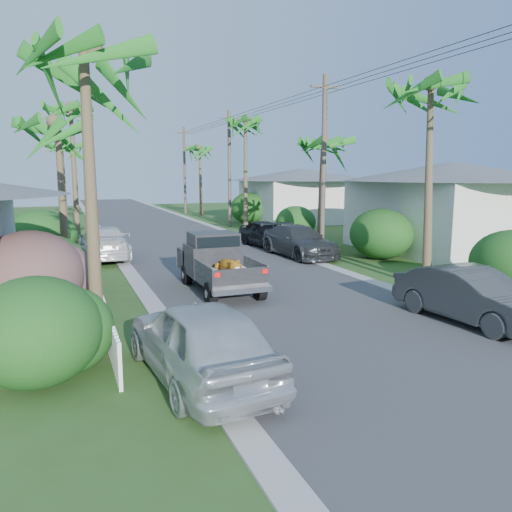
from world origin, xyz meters
name	(u,v)px	position (x,y,z in m)	size (l,w,h in m)	color
ground	(379,352)	(0.00, 0.00, 0.00)	(120.00, 120.00, 0.00)	#314D1C
road	(168,234)	(0.00, 25.00, 0.01)	(8.00, 100.00, 0.02)	#38383A
curb_left	(104,237)	(-4.30, 25.00, 0.03)	(0.60, 100.00, 0.06)	#A5A39E
curb_right	(226,231)	(4.30, 25.00, 0.03)	(0.60, 100.00, 0.06)	#A5A39E
pickup_truck	(216,262)	(-1.69, 7.80, 1.01)	(1.98, 5.12, 2.06)	black
parked_car_rn	(471,296)	(3.81, 1.05, 0.77)	(1.64, 4.69, 1.55)	#2F3234
parked_car_rm	(299,241)	(4.35, 13.16, 0.78)	(2.18, 5.35, 1.55)	#2E3134
parked_car_rf	(267,234)	(4.11, 16.86, 0.76)	(1.80, 4.47, 1.52)	black
parked_car_ln	(200,340)	(-4.40, -0.03, 0.85)	(2.00, 4.98, 1.70)	silver
parked_car_lf	(104,243)	(-5.00, 15.93, 0.81)	(2.27, 5.59, 1.62)	silver
palm_l_a	(83,52)	(-6.20, 3.00, 6.93)	(4.40, 4.40, 8.20)	brown
palm_l_b	(57,123)	(-6.80, 12.00, 6.15)	(4.40, 4.40, 7.40)	brown
palm_l_c	(70,108)	(-6.00, 22.00, 7.91)	(4.40, 4.40, 9.20)	brown
palm_l_d	(61,145)	(-6.50, 34.00, 6.44)	(4.40, 4.40, 7.70)	brown
palm_r_a	(434,86)	(6.30, 6.00, 7.42)	(4.40, 4.40, 8.70)	brown
palm_r_b	(322,141)	(6.60, 15.00, 5.95)	(4.40, 4.40, 7.20)	brown
palm_r_c	(245,120)	(6.20, 26.00, 8.11)	(4.40, 4.40, 9.40)	brown
palm_r_d	(200,148)	(6.50, 40.00, 6.74)	(4.40, 4.40, 8.00)	brown
shrub_l_a	(36,331)	(-7.50, 1.00, 1.10)	(2.60, 2.86, 2.20)	#124019
shrub_l_b	(31,275)	(-7.80, 6.00, 1.30)	(3.00, 3.30, 2.60)	#9E1659
shrub_l_c	(49,262)	(-7.40, 10.00, 1.00)	(2.40, 2.64, 2.00)	#124019
shrub_l_d	(39,233)	(-8.00, 18.00, 1.20)	(3.20, 3.52, 2.40)	#124019
shrub_r_b	(381,234)	(7.80, 11.00, 1.25)	(3.00, 3.30, 2.50)	#124019
shrub_r_c	(296,222)	(7.50, 20.00, 1.05)	(2.60, 2.86, 2.10)	#124019
shrub_r_d	(249,208)	(8.00, 30.00, 1.30)	(3.20, 3.52, 2.60)	#124019
picket_fence	(99,301)	(-6.00, 5.50, 0.50)	(0.10, 11.00, 1.00)	white
house_right_near	(451,210)	(13.00, 12.00, 2.22)	(8.00, 9.00, 4.80)	silver
house_right_far	(302,197)	(13.00, 30.00, 2.12)	(9.00, 8.00, 4.60)	silver
utility_pole_b	(324,165)	(5.60, 13.00, 4.60)	(1.60, 0.26, 9.00)	brown
utility_pole_c	(229,168)	(5.60, 28.00, 4.60)	(1.60, 0.26, 9.00)	brown
utility_pole_d	(185,170)	(5.60, 43.00, 4.60)	(1.60, 0.26, 9.00)	brown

